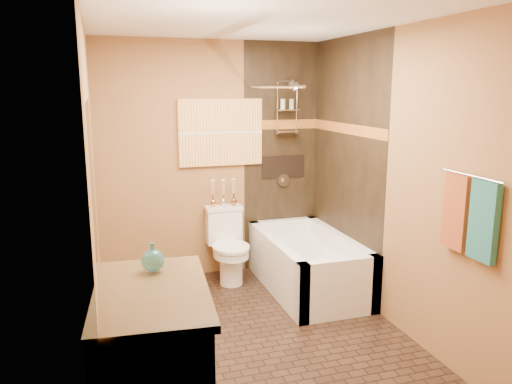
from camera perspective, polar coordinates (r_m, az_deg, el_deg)
name	(u,v)px	position (r m, az deg, el deg)	size (l,w,h in m)	color
floor	(254,333)	(4.33, -0.18, -15.85)	(3.00, 3.00, 0.00)	black
wall_left	(94,197)	(3.74, -18.02, -0.51)	(0.02, 3.00, 2.50)	#8D5F36
wall_right	(388,179)	(4.41, 14.85, 1.49)	(0.02, 3.00, 2.50)	#8D5F36
wall_back	(212,161)	(5.34, -5.01, 3.58)	(2.40, 0.02, 2.50)	#8D5F36
wall_front	(343,242)	(2.56, 9.92, -5.65)	(2.40, 0.02, 2.50)	#8D5F36
ceiling	(254,20)	(3.87, -0.21, 19.08)	(3.00, 3.00, 0.00)	silver
alcove_tile_back	(281,158)	(5.55, 2.87, 3.92)	(0.85, 0.01, 2.50)	black
alcove_tile_right	(346,166)	(5.05, 10.20, 2.96)	(0.01, 1.50, 2.50)	black
mosaic_band_back	(282,124)	(5.50, 2.94, 7.72)	(0.85, 0.01, 0.10)	brown
mosaic_band_right	(346,129)	(5.00, 10.26, 7.14)	(0.01, 1.50, 0.10)	brown
alcove_niche	(283,167)	(5.57, 3.12, 2.90)	(0.50, 0.01, 0.25)	black
shower_fixtures	(287,121)	(5.41, 3.57, 8.13)	(0.24, 0.33, 1.16)	silver
curtain_rod	(271,87)	(4.67, 1.78, 11.92)	(0.03, 0.03, 1.55)	silver
towel_bar	(472,176)	(3.52, 23.43, 1.67)	(0.02, 0.02, 0.55)	silver
towel_teal	(484,221)	(3.49, 24.58, -3.07)	(0.05, 0.22, 0.52)	#1D615A
towel_rust	(456,212)	(3.68, 21.89, -2.12)	(0.05, 0.22, 0.52)	#943A1A
sunset_painting	(221,133)	(5.30, -4.06, 6.80)	(0.90, 0.04, 0.70)	orange
vanity_mirror	(93,189)	(2.71, -18.14, 0.35)	(0.01, 1.00, 0.90)	white
bathtub	(307,268)	(5.14, 5.91, -8.62)	(0.80, 1.50, 0.55)	white
toilet	(228,245)	(5.29, -3.21, -6.07)	(0.39, 0.58, 0.77)	white
vanity	(153,363)	(3.09, -11.69, -18.62)	(0.72, 1.08, 0.91)	black
teal_bottle	(153,257)	(3.11, -11.73, -7.33)	(0.14, 0.14, 0.22)	#236965
bud_vases	(223,192)	(5.31, -3.74, 0.00)	(0.29, 0.06, 0.28)	#B98A3A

